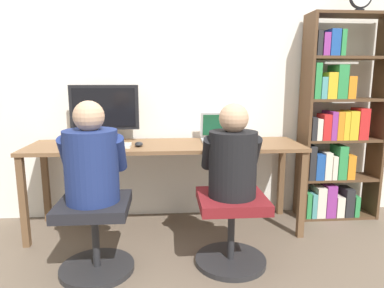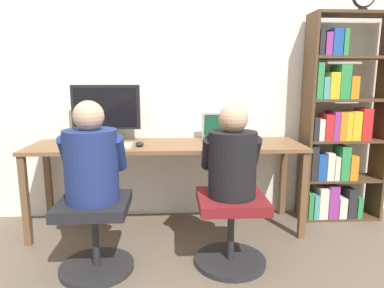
{
  "view_description": "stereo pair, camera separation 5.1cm",
  "coord_description": "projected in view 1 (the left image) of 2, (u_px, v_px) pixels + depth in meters",
  "views": [
    {
      "loc": [
        -0.0,
        -2.49,
        1.26
      ],
      "look_at": [
        0.2,
        0.11,
        0.77
      ],
      "focal_mm": 32.0,
      "sensor_mm": 36.0,
      "label": 1
    },
    {
      "loc": [
        0.05,
        -2.49,
        1.26
      ],
      "look_at": [
        0.2,
        0.11,
        0.77
      ],
      "focal_mm": 32.0,
      "sensor_mm": 36.0,
      "label": 2
    }
  ],
  "objects": [
    {
      "name": "person_at_laptop",
      "position": [
        233.0,
        158.0,
        2.25
      ],
      "size": [
        0.39,
        0.32,
        0.62
      ],
      "color": "black",
      "rests_on": "office_chair_right"
    },
    {
      "name": "desktop_monitor",
      "position": [
        105.0,
        112.0,
        2.86
      ],
      "size": [
        0.57,
        0.21,
        0.48
      ],
      "color": "black",
      "rests_on": "desk"
    },
    {
      "name": "laptop",
      "position": [
        223.0,
        135.0,
        2.95
      ],
      "size": [
        0.37,
        0.28,
        0.24
      ],
      "color": "#B7B7BC",
      "rests_on": "desk"
    },
    {
      "name": "office_chair_right",
      "position": [
        232.0,
        224.0,
        2.34
      ],
      "size": [
        0.49,
        0.49,
        0.49
      ],
      "color": "#262628",
      "rests_on": "ground_plane"
    },
    {
      "name": "bookshelf",
      "position": [
        335.0,
        132.0,
        3.05
      ],
      "size": [
        0.71,
        0.26,
        1.81
      ],
      "color": "#513823",
      "rests_on": "ground_plane"
    },
    {
      "name": "ground_plane",
      "position": [
        168.0,
        243.0,
        2.67
      ],
      "size": [
        14.0,
        14.0,
        0.0
      ],
      "primitive_type": "plane",
      "color": "brown"
    },
    {
      "name": "office_chair_left",
      "position": [
        96.0,
        231.0,
        2.24
      ],
      "size": [
        0.49,
        0.49,
        0.49
      ],
      "color": "#262628",
      "rests_on": "ground_plane"
    },
    {
      "name": "desk",
      "position": [
        167.0,
        153.0,
        2.83
      ],
      "size": [
        2.23,
        0.57,
        0.74
      ],
      "color": "brown",
      "rests_on": "ground_plane"
    },
    {
      "name": "keyboard",
      "position": [
        102.0,
        146.0,
        2.68
      ],
      "size": [
        0.45,
        0.15,
        0.03
      ],
      "color": "silver",
      "rests_on": "desk"
    },
    {
      "name": "person_at_monitor",
      "position": [
        92.0,
        160.0,
        2.16
      ],
      "size": [
        0.41,
        0.34,
        0.64
      ],
      "color": "navy",
      "rests_on": "office_chair_left"
    },
    {
      "name": "wall_back",
      "position": [
        166.0,
        75.0,
        3.05
      ],
      "size": [
        10.0,
        0.05,
        2.6
      ],
      "color": "white",
      "rests_on": "ground_plane"
    },
    {
      "name": "computer_mouse_by_keyboard",
      "position": [
        139.0,
        144.0,
        2.71
      ],
      "size": [
        0.06,
        0.1,
        0.04
      ],
      "color": "black",
      "rests_on": "desk"
    }
  ]
}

